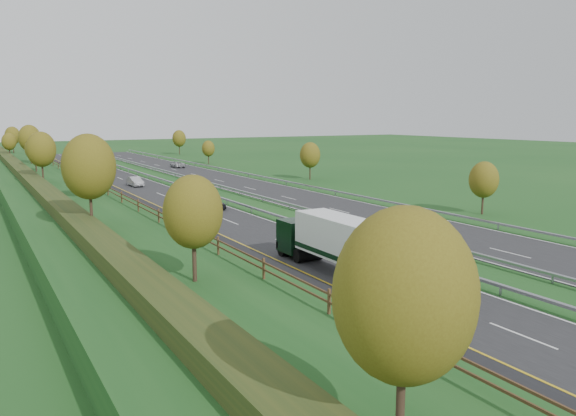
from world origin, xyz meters
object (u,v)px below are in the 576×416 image
object	(u,v)px
car_silver_mid	(135,182)
car_oncoming	(177,164)
road_tanker	(83,161)
car_small_far	(66,159)
car_dark_near	(212,203)
box_lorry	(352,246)

from	to	relation	value
car_silver_mid	car_oncoming	distance (m)	33.20
road_tanker	car_silver_mid	distance (m)	32.83
car_silver_mid	car_small_far	xyz separation A→B (m)	(-1.85, 56.03, -0.04)
car_dark_near	car_silver_mid	size ratio (longest dim) A/B	0.99
car_small_far	box_lorry	bearing A→B (deg)	-84.19
box_lorry	car_silver_mid	world-z (taller)	box_lorry
car_silver_mid	car_oncoming	xyz separation A→B (m)	(16.75, 28.66, -0.10)
road_tanker	car_small_far	bearing A→B (deg)	89.53
car_silver_mid	car_oncoming	bearing A→B (deg)	56.42
car_dark_near	car_silver_mid	world-z (taller)	car_dark_near
car_oncoming	road_tanker	bearing A→B (deg)	-12.27
car_silver_mid	car_small_far	size ratio (longest dim) A/B	0.94
car_dark_near	road_tanker	bearing A→B (deg)	89.85
car_small_far	car_dark_near	bearing A→B (deg)	-81.87
car_dark_near	car_small_far	xyz separation A→B (m)	(-4.04, 82.83, -0.06)
car_silver_mid	car_oncoming	size ratio (longest dim) A/B	0.97
car_silver_mid	car_small_far	distance (m)	56.06
box_lorry	car_oncoming	distance (m)	89.48
box_lorry	car_small_far	bearing A→B (deg)	90.47
box_lorry	car_silver_mid	xyz separation A→B (m)	(0.91, 59.04, -1.55)
car_oncoming	car_small_far	bearing A→B (deg)	-55.79
car_oncoming	box_lorry	bearing A→B (deg)	78.61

